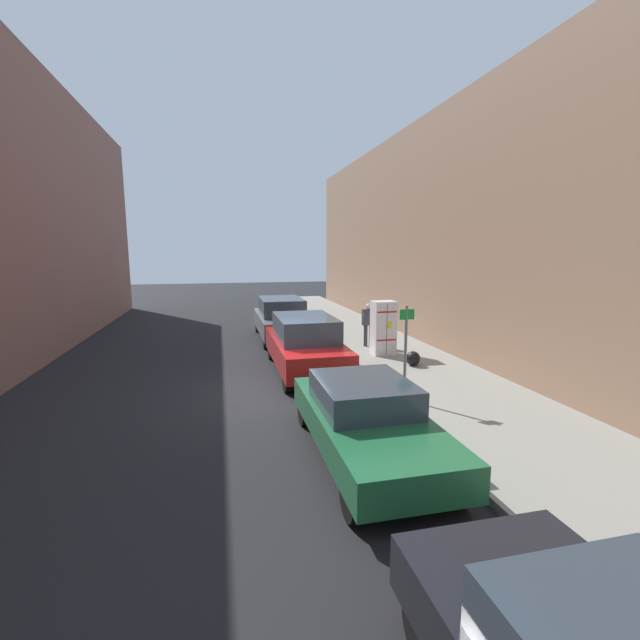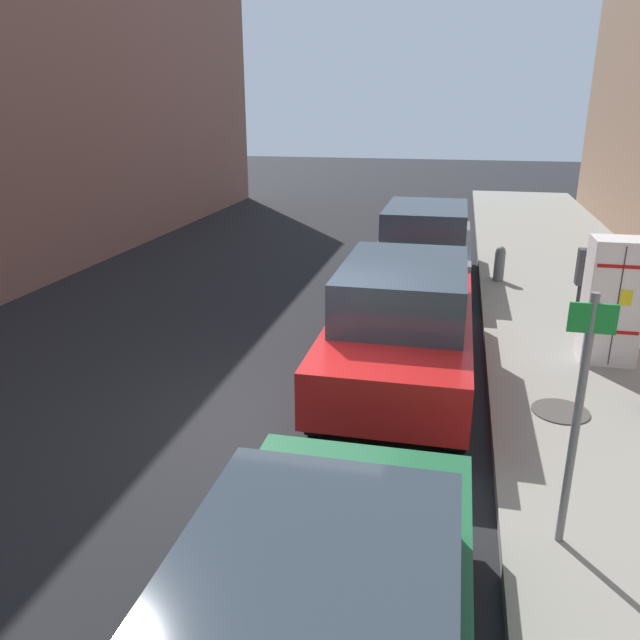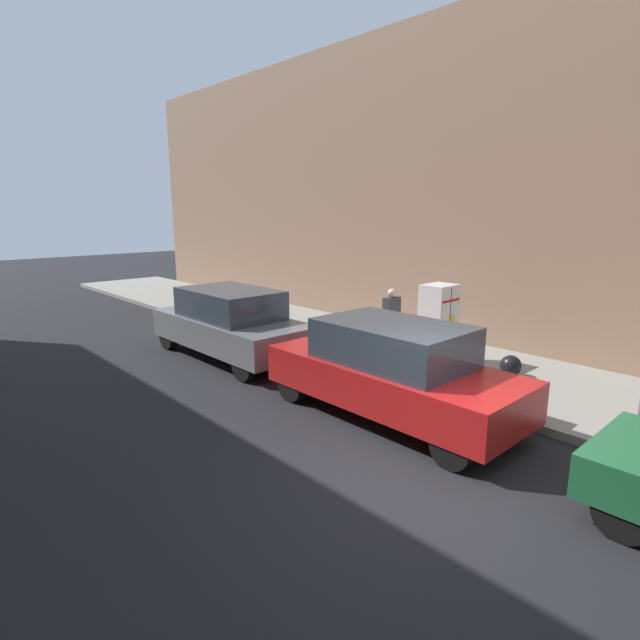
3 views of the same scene
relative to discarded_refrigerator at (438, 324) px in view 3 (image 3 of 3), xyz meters
name	(u,v)px [view 3 (image 3 of 3)]	position (x,y,z in m)	size (l,w,h in m)	color
ground_plane	(429,473)	(4.09, 2.68, -1.07)	(80.00, 80.00, 0.00)	black
sidewalk_slab	(558,393)	(-0.27, 2.68, -1.00)	(3.96, 44.00, 0.15)	gray
building_facade_near	(632,177)	(-3.17, 2.68, 3.27)	(1.83, 39.60, 8.69)	#937056
discarded_refrigerator	(438,324)	(0.00, 0.00, 0.00)	(0.76, 0.63, 1.84)	white
manhole_cover	(494,392)	(0.86, 1.91, -0.91)	(0.70, 0.70, 0.02)	#47443F
fire_hydrant	(279,325)	(1.33, -4.21, -0.53)	(0.22, 0.22, 0.76)	slate
trash_bag	(511,366)	(-0.35, 1.64, -0.69)	(0.45, 0.45, 0.45)	black
pedestrian_walking_far	(391,316)	(0.07, -1.31, 0.00)	(0.46, 0.22, 1.60)	#333338
parked_suv_gray	(231,323)	(2.94, -4.10, -0.19)	(1.92, 4.68, 1.73)	slate
parked_suv_red	(392,369)	(2.94, 1.04, -0.19)	(1.89, 4.70, 1.72)	red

